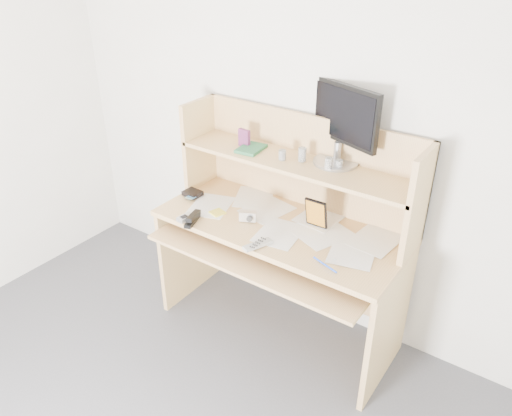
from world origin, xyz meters
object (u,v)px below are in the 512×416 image
Objects in this scene: tv_remote at (258,245)px; game_case at (316,213)px; monitor at (341,122)px; desk at (287,227)px; keyboard at (287,248)px.

tv_remote is 0.37m from game_case.
game_case is 0.37× the size of monitor.
desk is 0.17m from keyboard.
desk is 3.38× the size of keyboard.
monitor is at bearing 70.01° from keyboard.
game_case reaches higher than tv_remote.
tv_remote reaches higher than keyboard.
monitor reaches higher than tv_remote.
monitor is (0.16, 0.52, 0.54)m from tv_remote.
keyboard is 2.39× the size of game_case.
monitor is at bearing 93.82° from tv_remote.
monitor is (0.01, 0.19, 0.46)m from game_case.
desk is 0.67m from monitor.
game_case is at bearing 0.03° from desk.
game_case is (0.18, 0.00, 0.15)m from desk.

